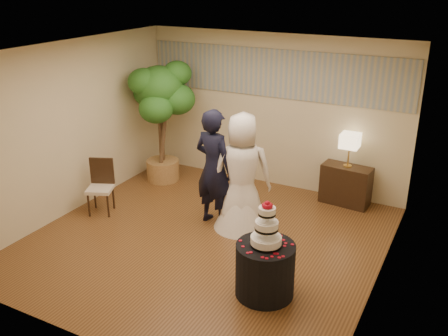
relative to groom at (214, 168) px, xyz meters
The scene contains 15 objects.
floor 1.11m from the groom, 73.81° to the right, with size 5.00×5.00×0.00m, color brown.
ceiling 1.95m from the groom, 73.81° to the right, with size 5.00×5.00×0.00m, color white.
wall_back 1.99m from the groom, 85.12° to the left, with size 5.00×0.06×2.80m, color beige.
wall_front 3.11m from the groom, 86.92° to the right, with size 5.00×0.06×2.80m, color beige.
wall_left 2.45m from the groom, 166.33° to the right, with size 0.06×5.00×2.80m, color beige.
wall_right 2.76m from the groom, 12.03° to the right, with size 0.06×5.00×2.80m, color beige.
mural_border 2.24m from the groom, 85.07° to the left, with size 4.90×0.02×0.85m, color #999D92.
groom is the anchor object (origin of this frame).
bride 0.46m from the groom, ahead, with size 0.91×0.88×1.86m, color white.
cake_table 2.11m from the groom, 43.16° to the right, with size 0.73×0.73×0.70m, color black.
wedding_cake 2.03m from the groom, 43.16° to the right, with size 0.39×0.39×0.59m, color white, non-canonical shape.
console 2.44m from the groom, 45.08° to the left, with size 0.83×0.37×0.69m, color black.
table_lamp 2.36m from the groom, 45.08° to the left, with size 0.31×0.31×0.58m, color beige, non-canonical shape.
ficus_tree 2.06m from the groom, 147.72° to the left, with size 1.11×1.11×2.33m, color #29641F, non-canonical shape.
side_chair 1.99m from the groom, 162.89° to the right, with size 0.42×0.44×0.91m, color black, non-canonical shape.
Camera 1 is at (3.31, -5.71, 3.79)m, focal length 40.00 mm.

